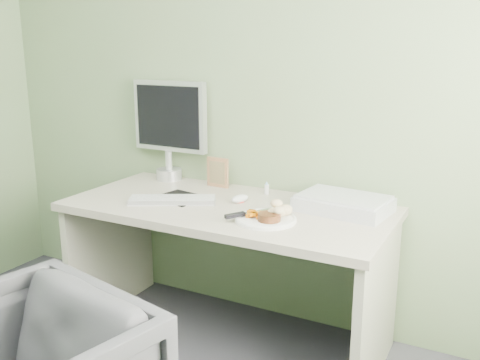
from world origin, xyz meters
The scene contains 14 objects.
wall_back centered at (0.00, 2.00, 1.35)m, with size 3.50×3.50×0.00m, color gray.
desk centered at (0.00, 1.62, 0.55)m, with size 1.60×0.75×0.73m.
plate centered at (0.27, 1.49, 0.74)m, with size 0.27×0.27×0.01m, color white.
steak centered at (0.30, 1.47, 0.76)m, with size 0.10×0.10×0.03m, color black.
potato_pile centered at (0.31, 1.54, 0.78)m, with size 0.12×0.09×0.07m, color tan.
carrot_heap centered at (0.22, 1.48, 0.76)m, with size 0.06×0.05×0.04m, color orange.
steak_knife centered at (0.17, 1.46, 0.76)m, with size 0.15×0.23×0.02m.
mousepad centered at (-0.28, 1.62, 0.73)m, with size 0.24×0.22×0.00m, color black.
keyboard centered at (-0.27, 1.54, 0.75)m, with size 0.42×0.13×0.02m, color white.
computer_mouse centered at (0.03, 1.70, 0.75)m, with size 0.06×0.10×0.04m, color white.
photo_frame centered at (-0.22, 1.91, 0.81)m, with size 0.13×0.02×0.17m, color #A06B4A.
eyedrop_bottle centered at (0.09, 1.90, 0.76)m, with size 0.02×0.02×0.07m.
scanner centered at (0.53, 1.80, 0.76)m, with size 0.42×0.28×0.07m, color #B8BBBF.
monitor centered at (-0.55, 1.94, 1.05)m, with size 0.47×0.15×0.57m.
Camera 1 is at (1.22, -0.58, 1.50)m, focal length 40.00 mm.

